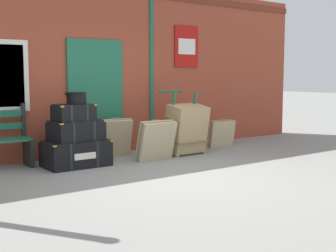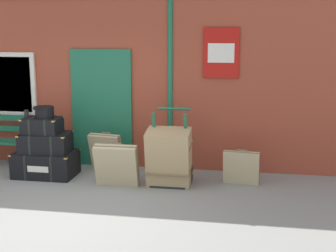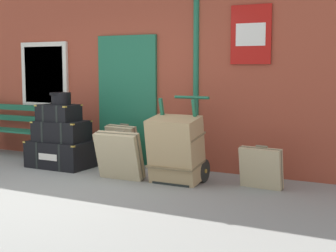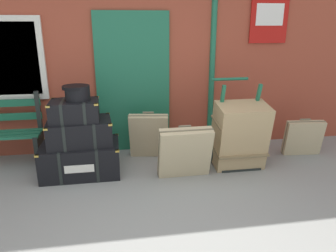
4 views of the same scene
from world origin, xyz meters
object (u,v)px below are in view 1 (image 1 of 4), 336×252
(suitcase_umber, at_px, (116,138))
(large_brown_trunk, at_px, (186,129))
(steamer_trunk_top, at_px, (74,112))
(steamer_trunk_middle, at_px, (76,130))
(steamer_trunk_base, at_px, (76,153))
(round_hatbox, at_px, (76,97))
(suitcase_cream, at_px, (222,133))
(porters_trolley, at_px, (180,139))
(suitcase_tan, at_px, (156,140))

(suitcase_umber, bearing_deg, large_brown_trunk, -24.15)
(large_brown_trunk, bearing_deg, steamer_trunk_top, 175.94)
(suitcase_umber, bearing_deg, steamer_trunk_top, -158.69)
(steamer_trunk_middle, height_order, steamer_trunk_top, steamer_trunk_top)
(steamer_trunk_base, bearing_deg, steamer_trunk_middle, 37.21)
(round_hatbox, bearing_deg, large_brown_trunk, -4.18)
(steamer_trunk_base, height_order, suitcase_cream, suitcase_cream)
(suitcase_umber, bearing_deg, suitcase_cream, -6.74)
(steamer_trunk_top, height_order, suitcase_cream, steamer_trunk_top)
(steamer_trunk_base, distance_m, round_hatbox, 0.90)
(round_hatbox, bearing_deg, steamer_trunk_base, 179.03)
(suitcase_umber, bearing_deg, round_hatbox, -157.67)
(steamer_trunk_middle, xyz_separation_m, steamer_trunk_top, (-0.04, -0.01, 0.29))
(steamer_trunk_top, xyz_separation_m, large_brown_trunk, (2.17, -0.15, -0.40))
(steamer_trunk_top, height_order, large_brown_trunk, steamer_trunk_top)
(porters_trolley, bearing_deg, steamer_trunk_middle, -179.62)
(steamer_trunk_middle, height_order, porters_trolley, porters_trolley)
(steamer_trunk_middle, relative_size, round_hatbox, 2.53)
(steamer_trunk_top, bearing_deg, suitcase_tan, -13.90)
(round_hatbox, xyz_separation_m, suitcase_umber, (0.92, 0.38, -0.76))
(steamer_trunk_top, height_order, round_hatbox, round_hatbox)
(suitcase_cream, bearing_deg, porters_trolley, -175.86)
(steamer_trunk_base, bearing_deg, suitcase_tan, -14.22)
(large_brown_trunk, distance_m, suitcase_tan, 0.83)
(suitcase_cream, bearing_deg, steamer_trunk_top, -178.15)
(porters_trolley, xyz_separation_m, suitcase_umber, (-1.19, 0.36, 0.08))
(large_brown_trunk, bearing_deg, suitcase_tan, -167.15)
(steamer_trunk_base, height_order, large_brown_trunk, large_brown_trunk)
(steamer_trunk_middle, relative_size, suitcase_tan, 1.21)
(steamer_trunk_base, xyz_separation_m, porters_trolley, (2.14, 0.02, 0.06))
(steamer_trunk_middle, xyz_separation_m, suitcase_cream, (3.25, 0.10, -0.31))
(steamer_trunk_middle, distance_m, suitcase_tan, 1.39)
(steamer_trunk_top, relative_size, suitcase_tan, 0.88)
(steamer_trunk_top, xyz_separation_m, suitcase_tan, (1.36, -0.34, -0.52))
(porters_trolley, distance_m, large_brown_trunk, 0.27)
(large_brown_trunk, distance_m, suitcase_umber, 1.31)
(porters_trolley, bearing_deg, suitcase_tan, -155.73)
(steamer_trunk_top, height_order, suitcase_tan, steamer_trunk_top)
(suitcase_tan, bearing_deg, steamer_trunk_top, 166.10)
(round_hatbox, xyz_separation_m, suitcase_tan, (1.31, -0.34, -0.76))
(large_brown_trunk, relative_size, suitcase_umber, 1.33)
(steamer_trunk_base, bearing_deg, large_brown_trunk, -4.15)
(steamer_trunk_base, height_order, porters_trolley, porters_trolley)
(suitcase_tan, bearing_deg, steamer_trunk_middle, 165.24)
(suitcase_tan, bearing_deg, suitcase_cream, 12.95)
(large_brown_trunk, relative_size, suitcase_tan, 1.33)
(porters_trolley, xyz_separation_m, large_brown_trunk, (-0.00, -0.18, 0.20))
(round_hatbox, bearing_deg, suitcase_tan, -14.44)
(steamer_trunk_top, relative_size, porters_trolley, 0.53)
(round_hatbox, xyz_separation_m, porters_trolley, (2.11, 0.02, -0.84))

